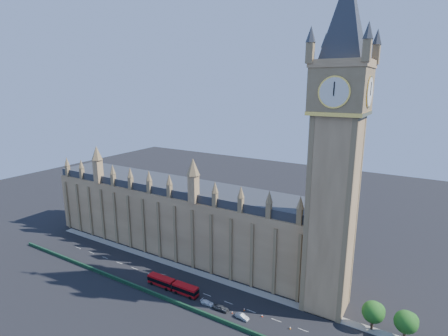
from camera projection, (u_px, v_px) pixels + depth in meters
The scene contains 15 objects.
ground at pixel (197, 291), 114.21m from camera, with size 400.00×400.00×0.00m, color black.
palace_westminster at pixel (178, 216), 141.89m from camera, with size 120.00×20.00×28.00m.
elizabeth_tower at pixel (338, 128), 94.04m from camera, with size 20.59×20.59×105.00m.
bridge_parapet at pixel (180, 304), 106.58m from camera, with size 160.00×0.60×1.20m, color #1E4C2D.
kerb_north at pixel (213, 278), 122.10m from camera, with size 160.00×3.00×0.16m, color gray.
tree_east_near at pixel (374, 312), 94.98m from camera, with size 6.00×6.00×8.50m.
tree_east_far at pixel (407, 322), 90.94m from camera, with size 6.00×6.00×8.50m.
red_bus at pixel (172, 285), 114.53m from camera, with size 19.37×3.29×3.29m.
car_grey at pixel (221, 308), 104.32m from camera, with size 1.94×4.83×1.64m, color #383B3F.
car_silver at pixel (242, 316), 100.61m from camera, with size 1.49×4.26×1.40m, color #A8ABAF.
car_white at pixel (207, 303), 107.09m from camera, with size 1.77×4.35×1.26m, color white.
cone_a at pixel (232, 312), 103.09m from camera, with size 0.45×0.45×0.63m.
cone_b at pixel (290, 328), 96.39m from camera, with size 0.57×0.57×0.75m.
cone_c at pixel (244, 309), 104.35m from camera, with size 0.58×0.58×0.74m.
cone_d at pixel (262, 316), 101.50m from camera, with size 0.51×0.51×0.67m.
Camera 1 is at (60.35, -82.38, 65.76)m, focal length 28.00 mm.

